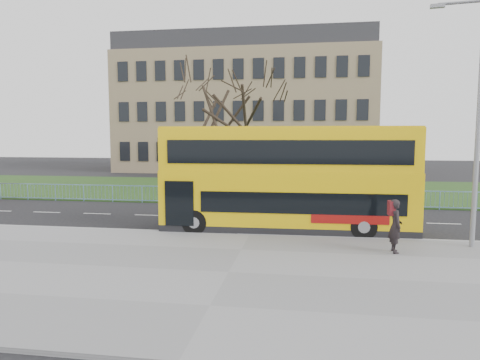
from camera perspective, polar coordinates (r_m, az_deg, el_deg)
name	(u,v)px	position (r m, az deg, el deg)	size (l,w,h in m)	color
ground	(254,229)	(19.82, 1.92, -6.50)	(120.00, 120.00, 0.00)	black
pavement	(229,274)	(13.35, -1.52, -12.40)	(80.00, 10.50, 0.12)	slate
kerb	(250,235)	(18.30, 1.35, -7.32)	(80.00, 0.20, 0.14)	gray
grass_verge	(275,190)	(33.87, 4.73, -1.28)	(80.00, 15.40, 0.08)	#1E3814
guard_railing	(267,197)	(26.19, 3.60, -2.25)	(40.00, 0.12, 1.10)	#6993BC
bare_tree	(228,122)	(29.71, -1.59, 7.70)	(7.16, 7.16, 10.23)	black
civic_building	(247,114)	(54.78, 0.98, 8.76)	(30.00, 15.00, 14.00)	#907D5B
yellow_bus	(287,177)	(19.02, 6.25, 0.47)	(11.02, 2.83, 4.60)	#E7BB09
pedestrian	(395,226)	(16.19, 20.01, -5.79)	(0.70, 0.46, 1.91)	black
street_lamp	(476,114)	(17.93, 28.91, 7.66)	(1.89, 0.45, 8.96)	gray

